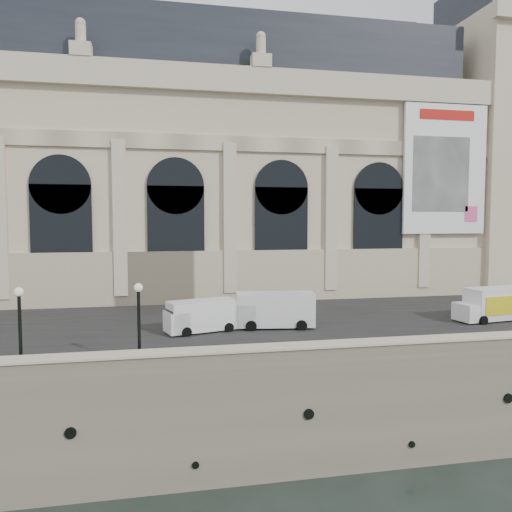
# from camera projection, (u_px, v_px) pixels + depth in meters

# --- Properties ---
(ground) EXTENTS (260.00, 260.00, 0.00)m
(ground) POSITION_uv_depth(u_px,v_px,m) (272.00, 483.00, 26.32)
(ground) COLOR black
(ground) RESTS_ON ground
(quay) EXTENTS (160.00, 70.00, 6.00)m
(quay) POSITION_uv_depth(u_px,v_px,m) (206.00, 310.00, 60.33)
(quay) COLOR gray
(quay) RESTS_ON ground
(street) EXTENTS (160.00, 24.00, 0.06)m
(street) POSITION_uv_depth(u_px,v_px,m) (232.00, 319.00, 39.58)
(street) COLOR #2D2D2D
(street) RESTS_ON quay
(parapet) EXTENTS (160.00, 1.40, 1.21)m
(parapet) POSITION_uv_depth(u_px,v_px,m) (269.00, 357.00, 26.43)
(parapet) COLOR gray
(parapet) RESTS_ON quay
(museum) EXTENTS (69.00, 18.70, 29.10)m
(museum) POSITION_uv_depth(u_px,v_px,m) (154.00, 166.00, 53.91)
(museum) COLOR beige
(museum) RESTS_ON quay
(clock_pavilion) EXTENTS (13.00, 14.72, 36.70)m
(clock_pavilion) POSITION_uv_depth(u_px,v_px,m) (500.00, 139.00, 58.60)
(clock_pavilion) COLOR beige
(clock_pavilion) RESTS_ON quay
(van_b) EXTENTS (5.39, 3.23, 2.25)m
(van_b) POSITION_uv_depth(u_px,v_px,m) (199.00, 316.00, 34.84)
(van_b) COLOR white
(van_b) RESTS_ON quay
(van_c) EXTENTS (6.08, 3.04, 2.59)m
(van_c) POSITION_uv_depth(u_px,v_px,m) (270.00, 310.00, 36.26)
(van_c) COLOR silver
(van_c) RESTS_ON quay
(box_truck) EXTENTS (6.67, 3.02, 2.60)m
(box_truck) POSITION_uv_depth(u_px,v_px,m) (495.00, 304.00, 38.92)
(box_truck) COLOR white
(box_truck) RESTS_ON quay
(lamp_left) EXTENTS (0.46, 0.46, 4.50)m
(lamp_left) POSITION_uv_depth(u_px,v_px,m) (20.00, 332.00, 25.15)
(lamp_left) COLOR black
(lamp_left) RESTS_ON quay
(lamp_right) EXTENTS (0.46, 0.46, 4.52)m
(lamp_right) POSITION_uv_depth(u_px,v_px,m) (139.00, 325.00, 26.63)
(lamp_right) COLOR black
(lamp_right) RESTS_ON quay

